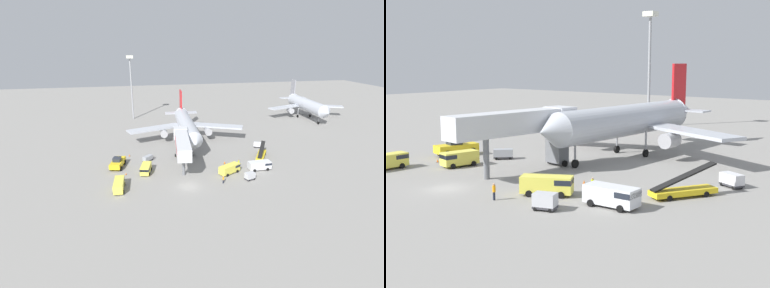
{
  "view_description": "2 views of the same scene",
  "coord_description": "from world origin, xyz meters",
  "views": [
    {
      "loc": [
        -10.14,
        -53.72,
        28.24
      ],
      "look_at": [
        4.19,
        17.73,
        2.89
      ],
      "focal_mm": 27.68,
      "sensor_mm": 36.0,
      "label": 1
    },
    {
      "loc": [
        43.37,
        -32.74,
        13.28
      ],
      "look_at": [
        1.77,
        20.22,
        2.42
      ],
      "focal_mm": 47.55,
      "sensor_mm": 36.0,
      "label": 2
    }
  ],
  "objects": [
    {
      "name": "ground_plane",
      "position": [
        0.0,
        0.0,
        0.0
      ],
      "size": [
        300.0,
        300.0,
        0.0
      ],
      "primitive_type": "plane",
      "color": "gray"
    },
    {
      "name": "baggage_cart_mid_center",
      "position": [
        13.46,
        0.5,
        0.87
      ],
      "size": [
        2.39,
        1.94,
        1.59
      ],
      "color": "#38383D",
      "rests_on": "ground"
    },
    {
      "name": "baggage_cart_far_center",
      "position": [
        -7.52,
        15.26,
        0.78
      ],
      "size": [
        2.73,
        2.72,
        1.41
      ],
      "color": "#38383D",
      "rests_on": "ground"
    },
    {
      "name": "jet_bridge",
      "position": [
        0.43,
        11.02,
        5.72
      ],
      "size": [
        5.1,
        18.18,
        7.61
      ],
      "color": "silver",
      "rests_on": "ground"
    },
    {
      "name": "safety_cone_bravo",
      "position": [
        10.73,
        9.89,
        0.33
      ],
      "size": [
        0.44,
        0.44,
        0.67
      ],
      "color": "black",
      "rests_on": "ground"
    },
    {
      "name": "safety_cone_alpha",
      "position": [
        -12.78,
        8.23,
        0.23
      ],
      "size": [
        0.31,
        0.31,
        0.48
      ],
      "color": "black",
      "rests_on": "ground"
    },
    {
      "name": "belt_loader_truck",
      "position": [
        21.27,
        12.35,
        0.78
      ],
      "size": [
        5.17,
        7.0,
        3.31
      ],
      "color": "yellow",
      "rests_on": "ground"
    },
    {
      "name": "airplane_at_gate",
      "position": [
        4.61,
        28.52,
        5.08
      ],
      "size": [
        34.62,
        35.69,
        13.07
      ],
      "color": "#B7BCC6",
      "rests_on": "ground"
    },
    {
      "name": "safety_cone_charlie",
      "position": [
        -12.05,
        19.55,
        0.27
      ],
      "size": [
        0.36,
        0.36,
        0.56
      ],
      "color": "black",
      "rests_on": "ground"
    },
    {
      "name": "ground_crew_worker_foreground",
      "position": [
        7.31,
        -0.06,
        0.9
      ],
      "size": [
        0.36,
        0.36,
        1.7
      ],
      "color": "#1E2333",
      "rests_on": "ground"
    },
    {
      "name": "apron_light_mast",
      "position": [
        -10.44,
        59.59,
        16.5
      ],
      "size": [
        2.4,
        2.4,
        23.44
      ],
      "color": "#93969B",
      "rests_on": "ground"
    },
    {
      "name": "pushback_tug",
      "position": [
        -14.7,
        12.89,
        1.2
      ],
      "size": [
        3.81,
        6.37,
        2.59
      ],
      "color": "yellow",
      "rests_on": "ground"
    },
    {
      "name": "ground_crew_worker_midground",
      "position": [
        13.48,
        7.71,
        0.92
      ],
      "size": [
        0.45,
        0.45,
        1.75
      ],
      "color": "#1E2333",
      "rests_on": "ground"
    },
    {
      "name": "service_van_near_right",
      "position": [
        -14.03,
        1.5,
        1.12
      ],
      "size": [
        2.35,
        5.57,
        1.94
      ],
      "color": "#E5DB4C",
      "rests_on": "ground"
    },
    {
      "name": "service_van_near_left",
      "position": [
        10.29,
        4.53,
        1.15
      ],
      "size": [
        5.48,
        4.17,
        2.0
      ],
      "color": "#E5DB4C",
      "rests_on": "ground"
    },
    {
      "name": "service_van_rear_right",
      "position": [
        17.76,
        5.07,
        1.14
      ],
      "size": [
        5.27,
        2.5,
        1.98
      ],
      "color": "silver",
      "rests_on": "ground"
    },
    {
      "name": "service_van_outer_right",
      "position": [
        -8.36,
        8.24,
        1.12
      ],
      "size": [
        2.95,
        4.97,
        1.95
      ],
      "color": "#E5DB4C",
      "rests_on": "ground"
    },
    {
      "name": "baggage_cart_mid_right",
      "position": [
        23.5,
        19.31,
        0.83
      ],
      "size": [
        2.89,
        2.32,
        1.5
      ],
      "color": "#38383D",
      "rests_on": "ground"
    }
  ]
}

